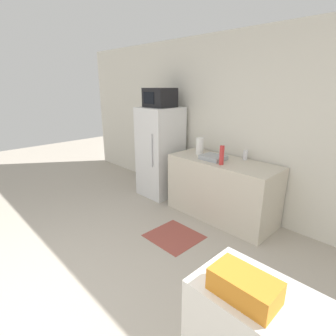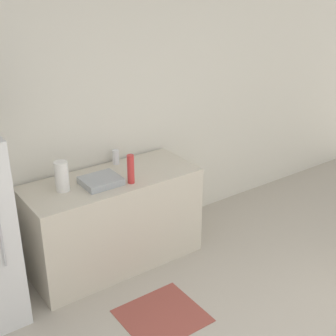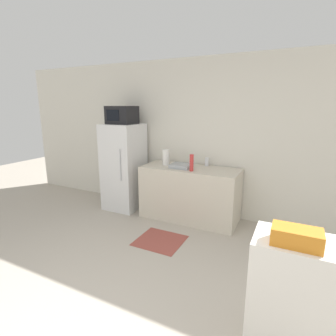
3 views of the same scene
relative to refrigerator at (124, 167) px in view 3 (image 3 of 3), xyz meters
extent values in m
cube|color=silver|center=(1.42, 0.43, 0.54)|extent=(8.00, 0.06, 2.60)
cube|color=silver|center=(0.00, 0.00, 0.00)|extent=(0.61, 0.64, 1.53)
cylinder|color=#B7B7BC|center=(0.17, -0.33, 0.11)|extent=(0.02, 0.02, 0.54)
cube|color=black|center=(0.00, 0.00, 0.92)|extent=(0.46, 0.39, 0.30)
cube|color=black|center=(-0.05, -0.20, 0.92)|extent=(0.25, 0.01, 0.18)
cube|color=beige|center=(1.26, 0.05, -0.33)|extent=(1.57, 0.65, 0.87)
cube|color=#9EA3A8|center=(1.13, -0.01, 0.13)|extent=(0.32, 0.28, 0.06)
cylinder|color=red|center=(1.35, -0.14, 0.23)|extent=(0.06, 0.06, 0.26)
cylinder|color=silver|center=(1.45, 0.30, 0.17)|extent=(0.06, 0.06, 0.14)
cube|color=white|center=(2.94, -1.98, -0.28)|extent=(0.78, 0.40, 0.97)
cube|color=orange|center=(2.81, -2.06, 0.26)|extent=(0.30, 0.17, 0.11)
cylinder|color=white|center=(0.81, 0.07, 0.23)|extent=(0.11, 0.11, 0.26)
cube|color=#99473D|center=(1.18, -0.84, -0.76)|extent=(0.63, 0.59, 0.01)
camera|label=1|loc=(3.26, -2.97, 1.12)|focal=28.00mm
camera|label=2|loc=(-0.50, -3.29, 1.84)|focal=50.00mm
camera|label=3|loc=(2.76, -3.77, 1.06)|focal=28.00mm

